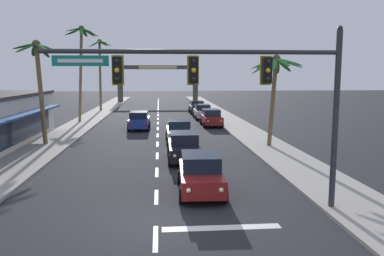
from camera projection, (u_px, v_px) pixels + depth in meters
ground_plane at (156, 223)px, 13.44m from camera, size 220.00×220.00×0.00m
sidewalk_right at (248, 133)px, 33.82m from camera, size 3.20×110.00×0.14m
sidewalk_left at (64, 135)px, 32.52m from camera, size 3.20×110.00×0.14m
lane_markings at (163, 134)px, 33.83m from camera, size 4.28×89.85×0.01m
traffic_signal_mast at (240, 83)px, 13.81m from camera, size 10.62×0.41×6.82m
sedan_lead_at_stop_bar at (201, 173)px, 16.84m from camera, size 2.05×4.49×1.68m
sedan_third_in_queue at (184, 147)px, 23.06m from camera, size 1.97×4.46×1.68m
sedan_fifth_in_queue at (179, 131)px, 29.30m from camera, size 1.96×4.45×1.68m
sedan_oncoming_far at (139, 120)px, 36.29m from camera, size 2.02×4.48×1.68m
sedan_parked_nearest_kerb at (202, 112)px, 44.95m from camera, size 1.99×4.47×1.68m
sedan_parked_mid_kerb at (211, 118)px, 38.62m from camera, size 1.98×4.47×1.68m
sedan_parked_far_kerb at (197, 107)px, 51.12m from camera, size 2.02×4.48×1.68m
palm_left_second at (38, 71)px, 27.39m from camera, size 3.27×2.86×7.49m
palm_left_third at (81, 50)px, 40.16m from camera, size 3.50×3.51×10.09m
palm_left_farthest at (100, 59)px, 53.25m from camera, size 3.21×3.43×9.90m
palm_right_second at (275, 76)px, 26.73m from camera, size 3.78×3.56×6.45m
town_gateway_arch at (158, 78)px, 71.40m from camera, size 14.69×0.90×6.76m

